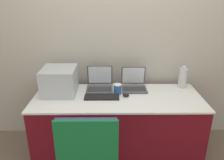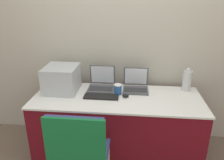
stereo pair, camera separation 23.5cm
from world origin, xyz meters
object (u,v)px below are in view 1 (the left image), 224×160
at_px(laptop_right, 134,84).
at_px(coffee_cup, 118,89).
at_px(mouse, 126,95).
at_px(chair, 89,152).
at_px(printer, 59,80).
at_px(laptop_left, 100,84).
at_px(external_keyboard, 102,97).
at_px(metal_pitcher, 183,77).

xyz_separation_m(laptop_right, coffee_cup, (-0.20, -0.16, 0.00)).
xyz_separation_m(mouse, chair, (-0.34, -0.73, -0.16)).
distance_m(printer, laptop_left, 0.47).
bearing_deg(external_keyboard, chair, -96.66).
bearing_deg(coffee_cup, printer, 177.02).
distance_m(coffee_cup, mouse, 0.12).
height_order(laptop_right, coffee_cup, laptop_right).
distance_m(printer, mouse, 0.75).
bearing_deg(metal_pitcher, coffee_cup, -166.51).
xyz_separation_m(coffee_cup, metal_pitcher, (0.78, 0.19, 0.07)).
xyz_separation_m(external_keyboard, coffee_cup, (0.17, 0.10, 0.05)).
height_order(laptop_left, external_keyboard, laptop_left).
relative_size(laptop_right, coffee_cup, 2.46).
bearing_deg(laptop_left, laptop_right, -0.07).
relative_size(external_keyboard, coffee_cup, 3.19).
bearing_deg(laptop_left, chair, -92.96).
xyz_separation_m(laptop_right, mouse, (-0.11, -0.23, -0.03)).
xyz_separation_m(printer, chair, (0.39, -0.84, -0.30)).
relative_size(laptop_right, external_keyboard, 0.77).
relative_size(laptop_left, coffee_cup, 2.59).
distance_m(laptop_right, chair, 1.08).
relative_size(printer, coffee_cup, 3.27).
distance_m(laptop_left, external_keyboard, 0.27).
distance_m(external_keyboard, coffee_cup, 0.21).
bearing_deg(metal_pitcher, chair, -136.19).
xyz_separation_m(laptop_left, external_keyboard, (0.03, -0.26, -0.05)).
distance_m(laptop_left, coffee_cup, 0.26).
bearing_deg(coffee_cup, laptop_right, 38.42).
distance_m(mouse, metal_pitcher, 0.75).
bearing_deg(laptop_right, coffee_cup, -141.58).
relative_size(laptop_left, chair, 0.32).
height_order(printer, laptop_left, printer).
distance_m(laptop_right, mouse, 0.26).
xyz_separation_m(printer, laptop_right, (0.84, 0.12, -0.10)).
bearing_deg(coffee_cup, mouse, -41.29).
distance_m(laptop_left, chair, 0.98).
height_order(printer, external_keyboard, printer).
xyz_separation_m(coffee_cup, mouse, (0.09, -0.08, -0.04)).
xyz_separation_m(laptop_left, mouse, (0.29, -0.23, -0.04)).
relative_size(external_keyboard, metal_pitcher, 1.37).
height_order(coffee_cup, metal_pitcher, metal_pitcher).
relative_size(coffee_cup, metal_pitcher, 0.43).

